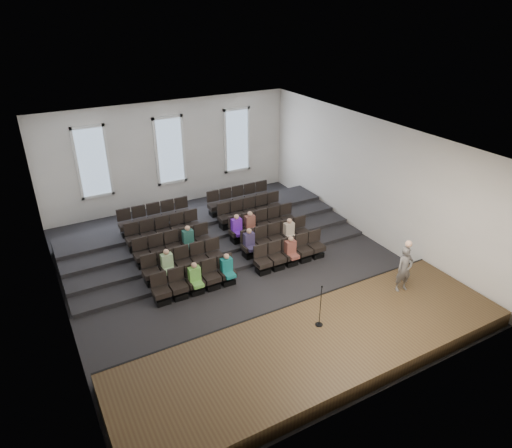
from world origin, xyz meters
The scene contains 14 objects.
ground centered at (0.00, 0.00, 0.00)m, with size 14.00×14.00×0.00m, color black.
ceiling centered at (0.00, 0.00, 5.01)m, with size 12.00×14.00×0.02m, color white.
wall_back centered at (0.00, 7.02, 2.50)m, with size 12.00×0.04×5.00m, color silver.
wall_front centered at (0.00, -7.02, 2.50)m, with size 12.00×0.04×5.00m, color silver.
wall_left centered at (-6.02, 0.00, 2.50)m, with size 0.04×14.00×5.00m, color silver.
wall_right centered at (6.02, 0.00, 2.50)m, with size 0.04×14.00×5.00m, color silver.
stage centered at (0.00, -5.10, 0.25)m, with size 11.80×3.60×0.50m, color #42321C.
stage_lip centered at (0.00, -3.33, 0.25)m, with size 11.80×0.06×0.52m, color black.
risers centered at (0.00, 3.17, 0.20)m, with size 11.80×4.80×0.60m.
seating_rows centered at (0.00, 1.54, 0.68)m, with size 6.80×4.70×1.67m.
windows centered at (0.00, 6.95, 2.70)m, with size 8.44×0.10×3.24m.
audience centered at (0.08, 0.45, 0.83)m, with size 5.45×2.64×1.10m.
speaker centered at (3.82, -4.36, 1.29)m, with size 0.57×0.38×1.58m, color #54514F.
mic_stand centered at (0.38, -4.53, 0.91)m, with size 0.23×0.23×1.38m.
Camera 1 is at (-6.38, -12.97, 9.16)m, focal length 32.00 mm.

